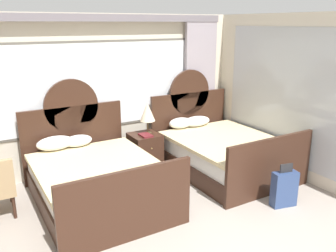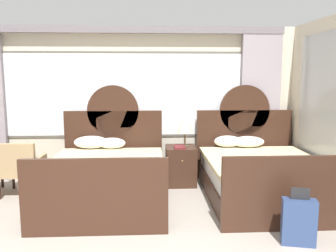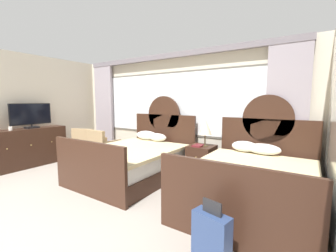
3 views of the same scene
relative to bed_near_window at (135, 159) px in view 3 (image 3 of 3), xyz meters
The scene contains 13 objects.
wall_back_window 1.63m from the bed_near_window, 80.47° to the left, with size 6.05×0.22×2.70m.
wall_left 3.23m from the bed_near_window, 158.47° to the right, with size 0.07×4.70×2.70m.
bed_near_window is the anchor object (origin of this frame).
bed_near_mirror 2.32m from the bed_near_window, ahead, with size 1.70×2.25×1.68m.
nightstand_between_beds 1.37m from the bed_near_window, 31.48° to the left, with size 0.50×0.53×0.66m.
table_lamp_on_nightstand 1.59m from the bed_near_window, 30.32° to the left, with size 0.27×0.27×0.56m.
book_on_nightstand 1.33m from the bed_near_window, 28.39° to the left, with size 0.18×0.26×0.03m.
dresser_minibar 2.76m from the bed_near_window, 160.78° to the right, with size 0.46×1.75×0.91m.
tv_flatscreen 2.83m from the bed_near_window, 163.37° to the right, with size 0.20×0.92×0.59m.
cup_on_dresser 2.89m from the bed_near_window, 154.21° to the right, with size 0.11×0.08×0.08m.
armchair_by_window_left 1.40m from the bed_near_window, 167.80° to the left, with size 0.64×0.64×0.85m.
armchair_by_window_centre 1.98m from the bed_near_window, behind, with size 0.76×0.76×0.85m.
suitcase_on_floor 2.72m from the bed_near_window, 33.25° to the right, with size 0.39×0.23×0.65m.
Camera 3 is at (2.78, -0.45, 1.56)m, focal length 23.32 mm.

